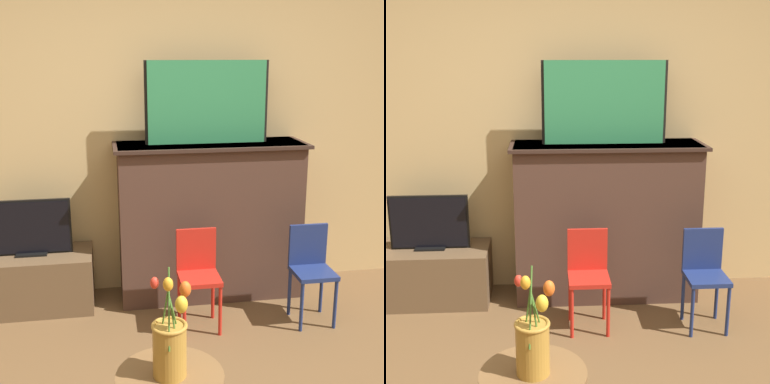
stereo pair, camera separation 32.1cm
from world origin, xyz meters
The scene contains 8 objects.
wall_back centered at (0.00, 2.13, 1.35)m, with size 8.00×0.06×2.70m.
fireplace_mantel centered at (0.29, 1.89, 0.61)m, with size 1.43×0.46×1.20m.
painting centered at (0.27, 1.89, 1.49)m, with size 0.91×0.03×0.60m.
tv_stand centered at (-1.03, 1.86, 0.21)m, with size 0.86×0.45×0.42m.
tv_monitor centered at (-1.03, 1.86, 0.62)m, with size 0.58×0.12×0.41m.
chair_red centered at (0.11, 1.40, 0.40)m, with size 0.27×0.27×0.68m.
chair_blue centered at (0.91, 1.36, 0.40)m, with size 0.27×0.27×0.68m.
vase_tulips centered at (-0.23, 0.16, 0.61)m, with size 0.18×0.23×0.53m.
Camera 2 is at (-0.17, -1.97, 1.85)m, focal length 50.00 mm.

